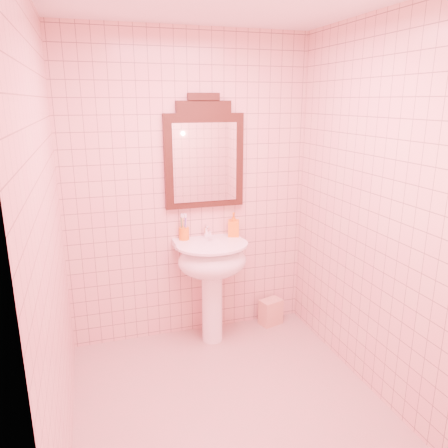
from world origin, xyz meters
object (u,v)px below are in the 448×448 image
object	(u,v)px
toothbrush_cup	(184,233)
towel	(271,312)
pedestal_sink	(212,267)
mirror	(204,156)
soap_dispenser	(234,225)

from	to	relation	value
toothbrush_cup	towel	size ratio (longest dim) A/B	0.83
pedestal_sink	mirror	bearing A→B (deg)	90.00
toothbrush_cup	towel	xyz separation A→B (m)	(0.77, -0.05, -0.80)
toothbrush_cup	pedestal_sink	bearing A→B (deg)	-41.28
towel	toothbrush_cup	bearing A→B (deg)	176.20
mirror	towel	xyz separation A→B (m)	(0.58, -0.09, -1.42)
pedestal_sink	soap_dispenser	bearing A→B (deg)	30.98
pedestal_sink	towel	size ratio (longest dim) A/B	3.71
mirror	soap_dispenser	bearing A→B (deg)	-15.53
pedestal_sink	toothbrush_cup	xyz separation A→B (m)	(-0.19, 0.17, 0.26)
soap_dispenser	towel	world-z (taller)	soap_dispenser
towel	soap_dispenser	bearing A→B (deg)	176.24
soap_dispenser	towel	size ratio (longest dim) A/B	0.87
soap_dispenser	towel	xyz separation A→B (m)	(0.35, -0.02, -0.85)
pedestal_sink	towel	world-z (taller)	pedestal_sink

